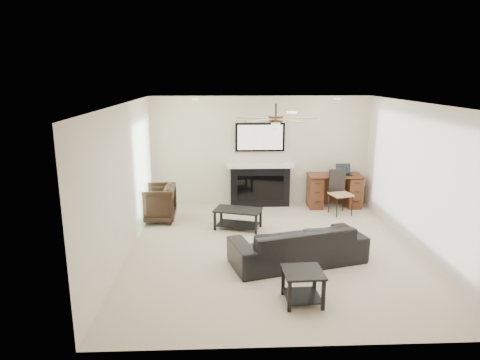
{
  "coord_description": "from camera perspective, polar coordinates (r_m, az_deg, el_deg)",
  "views": [
    {
      "loc": [
        -0.88,
        -6.91,
        2.94
      ],
      "look_at": [
        -0.57,
        0.55,
        1.11
      ],
      "focal_mm": 32.0,
      "sensor_mm": 36.0,
      "label": 1
    }
  ],
  "objects": [
    {
      "name": "room_shell",
      "position": [
        7.18,
        6.21,
        3.59
      ],
      "size": [
        5.5,
        5.54,
        2.52
      ],
      "color": "#BAAD95",
      "rests_on": "ground"
    },
    {
      "name": "sofa",
      "position": [
        6.99,
        7.7,
        -8.46
      ],
      "size": [
        2.29,
        1.38,
        0.63
      ],
      "primitive_type": "imported",
      "rotation": [
        0.0,
        0.0,
        3.41
      ],
      "color": "black",
      "rests_on": "ground"
    },
    {
      "name": "armchair",
      "position": [
        9.01,
        -11.29,
        -3.06
      ],
      "size": [
        0.84,
        0.82,
        0.75
      ],
      "primitive_type": "imported",
      "rotation": [
        0.0,
        0.0,
        -1.55
      ],
      "color": "black",
      "rests_on": "ground"
    },
    {
      "name": "coffee_table",
      "position": [
        8.43,
        -0.27,
        -5.21
      ],
      "size": [
        1.01,
        0.74,
        0.4
      ],
      "primitive_type": "cube",
      "rotation": [
        0.0,
        0.0,
        -0.3
      ],
      "color": "black",
      "rests_on": "ground"
    },
    {
      "name": "end_table_near",
      "position": [
        5.89,
        8.34,
        -13.88
      ],
      "size": [
        0.54,
        0.54,
        0.45
      ],
      "primitive_type": "cube",
      "rotation": [
        0.0,
        0.0,
        0.04
      ],
      "color": "black",
      "rests_on": "ground"
    },
    {
      "name": "end_table_left",
      "position": [
        8.18,
        -16.18,
        -6.19
      ],
      "size": [
        0.56,
        0.56,
        0.45
      ],
      "primitive_type": "cube",
      "rotation": [
        0.0,
        0.0,
        0.12
      ],
      "color": "black",
      "rests_on": "ground"
    },
    {
      "name": "fireplace_unit",
      "position": [
        9.73,
        2.71,
        1.97
      ],
      "size": [
        1.52,
        0.34,
        1.91
      ],
      "primitive_type": "cube",
      "color": "black",
      "rests_on": "ground"
    },
    {
      "name": "desk",
      "position": [
        9.99,
        12.44,
        -1.41
      ],
      "size": [
        1.22,
        0.56,
        0.76
      ],
      "primitive_type": "cube",
      "color": "#421B10",
      "rests_on": "ground"
    },
    {
      "name": "desk_chair",
      "position": [
        9.46,
        13.31,
        -1.67
      ],
      "size": [
        0.52,
        0.53,
        0.97
      ],
      "primitive_type": "cube",
      "rotation": [
        0.0,
        0.0,
        0.25
      ],
      "color": "black",
      "rests_on": "ground"
    },
    {
      "name": "laptop",
      "position": [
        9.91,
        13.73,
        1.34
      ],
      "size": [
        0.33,
        0.24,
        0.23
      ],
      "primitive_type": "cube",
      "color": "black",
      "rests_on": "desk"
    }
  ]
}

